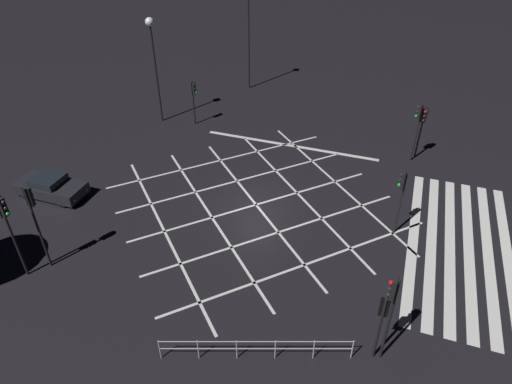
{
  "coord_description": "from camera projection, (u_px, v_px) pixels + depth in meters",
  "views": [
    {
      "loc": [
        -19.66,
        -6.83,
        15.69
      ],
      "look_at": [
        0.0,
        0.0,
        0.89
      ],
      "focal_mm": 32.0,
      "sensor_mm": 36.0,
      "label": 1
    }
  ],
  "objects": [
    {
      "name": "traffic_light_se_cross",
      "position": [
        418.0,
        121.0,
        28.42
      ],
      "size": [
        0.36,
        0.39,
        3.96
      ],
      "rotation": [
        0.0,
        0.0,
        1.57
      ],
      "color": "black",
      "rests_on": "ground_plane"
    },
    {
      "name": "street_lamp_west",
      "position": [
        152.0,
        44.0,
        31.37
      ],
      "size": [
        0.6,
        0.6,
        7.61
      ],
      "color": "black",
      "rests_on": "ground_plane"
    },
    {
      "name": "road_markings",
      "position": [
        373.0,
        224.0,
        24.63
      ],
      "size": [
        18.21,
        22.54,
        0.01
      ],
      "color": "silver",
      "rests_on": "ground_plane"
    },
    {
      "name": "traffic_light_sw_cross",
      "position": [
        391.0,
        304.0,
        16.2
      ],
      "size": [
        0.36,
        0.39,
        4.28
      ],
      "rotation": [
        0.0,
        0.0,
        1.57
      ],
      "color": "black",
      "rests_on": "ground_plane"
    },
    {
      "name": "traffic_light_nw_main",
      "position": [
        34.0,
        212.0,
        20.29
      ],
      "size": [
        0.39,
        0.36,
        4.51
      ],
      "color": "black",
      "rests_on": "ground_plane"
    },
    {
      "name": "pedestrian_railing",
      "position": [
        256.0,
        347.0,
        17.52
      ],
      "size": [
        2.49,
        7.08,
        1.05
      ],
      "rotation": [
        0.0,
        0.0,
        -1.24
      ],
      "color": "#B7B7BC",
      "rests_on": "ground_plane"
    },
    {
      "name": "traffic_light_sw_main",
      "position": [
        383.0,
        314.0,
        16.68
      ],
      "size": [
        0.39,
        0.36,
        3.31
      ],
      "color": "black",
      "rests_on": "ground_plane"
    },
    {
      "name": "street_lamp_east",
      "position": [
        248.0,
        8.0,
        36.11
      ],
      "size": [
        0.62,
        0.62,
        8.7
      ],
      "color": "black",
      "rests_on": "ground_plane"
    },
    {
      "name": "waiting_car",
      "position": [
        51.0,
        187.0,
        26.46
      ],
      "size": [
        1.78,
        4.04,
        1.28
      ],
      "rotation": [
        0.0,
        0.0,
        -1.57
      ],
      "color": "black",
      "rests_on": "ground_plane"
    },
    {
      "name": "traffic_light_ne_cross",
      "position": [
        194.0,
        94.0,
        32.91
      ],
      "size": [
        0.36,
        0.39,
        3.33
      ],
      "rotation": [
        0.0,
        0.0,
        -1.57
      ],
      "color": "black",
      "rests_on": "ground_plane"
    },
    {
      "name": "traffic_light_se_main",
      "position": [
        422.0,
        123.0,
        28.79
      ],
      "size": [
        0.39,
        0.36,
        3.6
      ],
      "rotation": [
        0.0,
        0.0,
        3.14
      ],
      "color": "black",
      "rests_on": "ground_plane"
    },
    {
      "name": "ground_plane",
      "position": [
        256.0,
        205.0,
        26.05
      ],
      "size": [
        200.0,
        200.0,
        0.0
      ],
      "primitive_type": "plane",
      "color": "black"
    },
    {
      "name": "traffic_light_nw_cross",
      "position": [
        8.0,
        222.0,
        19.72
      ],
      "size": [
        0.36,
        0.39,
        4.51
      ],
      "rotation": [
        0.0,
        0.0,
        -1.57
      ],
      "color": "black",
      "rests_on": "ground_plane"
    },
    {
      "name": "traffic_light_median_south",
      "position": [
        401.0,
        190.0,
        22.54
      ],
      "size": [
        0.36,
        0.39,
        3.78
      ],
      "rotation": [
        0.0,
        0.0,
        1.57
      ],
      "color": "black",
      "rests_on": "ground_plane"
    }
  ]
}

